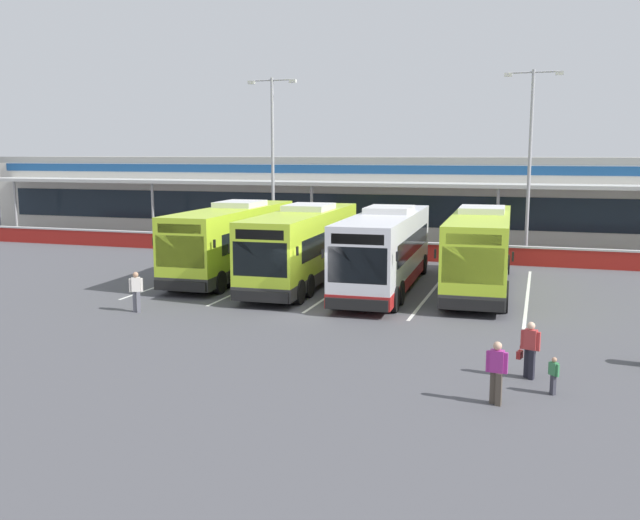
{
  "coord_description": "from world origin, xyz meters",
  "views": [
    {
      "loc": [
        8.78,
        -25.8,
        6.24
      ],
      "look_at": [
        -0.4,
        3.0,
        1.6
      ],
      "focal_mm": 38.93,
      "sensor_mm": 36.0,
      "label": 1
    }
  ],
  "objects_px": {
    "coach_bus_left_centre": "(303,247)",
    "pedestrian_child": "(554,374)",
    "coach_bus_centre": "(385,251)",
    "pedestrian_near_bin": "(136,290)",
    "pedestrian_in_dark_coat": "(497,371)",
    "coach_bus_right_centre": "(480,251)",
    "lamp_post_west": "(273,153)",
    "lamp_post_centre": "(530,153)",
    "pedestrian_with_handbag": "(529,348)",
    "coach_bus_leftmost": "(234,241)"
  },
  "relations": [
    {
      "from": "coach_bus_centre",
      "to": "coach_bus_left_centre",
      "type": "bearing_deg",
      "value": 176.35
    },
    {
      "from": "coach_bus_centre",
      "to": "lamp_post_west",
      "type": "relative_size",
      "value": 1.11
    },
    {
      "from": "pedestrian_in_dark_coat",
      "to": "lamp_post_west",
      "type": "height_order",
      "value": "lamp_post_west"
    },
    {
      "from": "coach_bus_centre",
      "to": "pedestrian_near_bin",
      "type": "bearing_deg",
      "value": -137.67
    },
    {
      "from": "coach_bus_centre",
      "to": "coach_bus_right_centre",
      "type": "distance_m",
      "value": 4.37
    },
    {
      "from": "coach_bus_right_centre",
      "to": "pedestrian_with_handbag",
      "type": "height_order",
      "value": "coach_bus_right_centre"
    },
    {
      "from": "pedestrian_in_dark_coat",
      "to": "coach_bus_leftmost",
      "type": "bearing_deg",
      "value": 132.99
    },
    {
      "from": "pedestrian_with_handbag",
      "to": "lamp_post_centre",
      "type": "bearing_deg",
      "value": 91.54
    },
    {
      "from": "lamp_post_west",
      "to": "pedestrian_in_dark_coat",
      "type": "bearing_deg",
      "value": -57.57
    },
    {
      "from": "coach_bus_centre",
      "to": "lamp_post_centre",
      "type": "bearing_deg",
      "value": 62.02
    },
    {
      "from": "coach_bus_left_centre",
      "to": "coach_bus_right_centre",
      "type": "xyz_separation_m",
      "value": [
        8.27,
        1.02,
        0.0
      ]
    },
    {
      "from": "coach_bus_left_centre",
      "to": "pedestrian_child",
      "type": "xyz_separation_m",
      "value": [
        11.38,
        -12.95,
        -1.24
      ]
    },
    {
      "from": "coach_bus_right_centre",
      "to": "lamp_post_centre",
      "type": "height_order",
      "value": "lamp_post_centre"
    },
    {
      "from": "coach_bus_centre",
      "to": "pedestrian_child",
      "type": "distance_m",
      "value": 14.68
    },
    {
      "from": "coach_bus_right_centre",
      "to": "coach_bus_left_centre",
      "type": "bearing_deg",
      "value": -172.98
    },
    {
      "from": "coach_bus_left_centre",
      "to": "coach_bus_right_centre",
      "type": "relative_size",
      "value": 1.0
    },
    {
      "from": "coach_bus_right_centre",
      "to": "pedestrian_with_handbag",
      "type": "xyz_separation_m",
      "value": [
        2.47,
        -12.77,
        -0.93
      ]
    },
    {
      "from": "coach_bus_left_centre",
      "to": "pedestrian_in_dark_coat",
      "type": "height_order",
      "value": "coach_bus_left_centre"
    },
    {
      "from": "pedestrian_with_handbag",
      "to": "pedestrian_child",
      "type": "distance_m",
      "value": 1.39
    },
    {
      "from": "coach_bus_centre",
      "to": "lamp_post_centre",
      "type": "distance_m",
      "value": 13.61
    },
    {
      "from": "coach_bus_left_centre",
      "to": "lamp_post_west",
      "type": "bearing_deg",
      "value": 118.4
    },
    {
      "from": "pedestrian_near_bin",
      "to": "lamp_post_centre",
      "type": "distance_m",
      "value": 24.45
    },
    {
      "from": "coach_bus_left_centre",
      "to": "lamp_post_centre",
      "type": "height_order",
      "value": "lamp_post_centre"
    },
    {
      "from": "coach_bus_leftmost",
      "to": "pedestrian_in_dark_coat",
      "type": "distance_m",
      "value": 20.78
    },
    {
      "from": "pedestrian_near_bin",
      "to": "lamp_post_centre",
      "type": "relative_size",
      "value": 0.15
    },
    {
      "from": "coach_bus_right_centre",
      "to": "pedestrian_child",
      "type": "bearing_deg",
      "value": -77.46
    },
    {
      "from": "pedestrian_with_handbag",
      "to": "lamp_post_west",
      "type": "height_order",
      "value": "lamp_post_west"
    },
    {
      "from": "pedestrian_child",
      "to": "lamp_post_centre",
      "type": "relative_size",
      "value": 0.09
    },
    {
      "from": "coach_bus_right_centre",
      "to": "pedestrian_near_bin",
      "type": "bearing_deg",
      "value": -144.62
    },
    {
      "from": "pedestrian_near_bin",
      "to": "lamp_post_west",
      "type": "distance_m",
      "value": 19.34
    },
    {
      "from": "pedestrian_in_dark_coat",
      "to": "pedestrian_near_bin",
      "type": "xyz_separation_m",
      "value": [
        -14.29,
        6.24,
        0.0
      ]
    },
    {
      "from": "lamp_post_centre",
      "to": "coach_bus_left_centre",
      "type": "bearing_deg",
      "value": -132.4
    },
    {
      "from": "coach_bus_centre",
      "to": "pedestrian_with_handbag",
      "type": "distance_m",
      "value": 13.31
    },
    {
      "from": "pedestrian_in_dark_coat",
      "to": "lamp_post_centre",
      "type": "bearing_deg",
      "value": 89.7
    },
    {
      "from": "coach_bus_leftmost",
      "to": "pedestrian_child",
      "type": "height_order",
      "value": "coach_bus_leftmost"
    },
    {
      "from": "pedestrian_with_handbag",
      "to": "pedestrian_in_dark_coat",
      "type": "height_order",
      "value": "same"
    },
    {
      "from": "coach_bus_centre",
      "to": "pedestrian_in_dark_coat",
      "type": "relative_size",
      "value": 7.55
    },
    {
      "from": "coach_bus_leftmost",
      "to": "lamp_post_west",
      "type": "bearing_deg",
      "value": 99.32
    },
    {
      "from": "coach_bus_left_centre",
      "to": "lamp_post_west",
      "type": "height_order",
      "value": "lamp_post_west"
    },
    {
      "from": "lamp_post_west",
      "to": "coach_bus_centre",
      "type": "bearing_deg",
      "value": -47.87
    },
    {
      "from": "lamp_post_west",
      "to": "pedestrian_with_handbag",
      "type": "bearing_deg",
      "value": -53.62
    },
    {
      "from": "coach_bus_left_centre",
      "to": "pedestrian_near_bin",
      "type": "distance_m",
      "value": 9.05
    },
    {
      "from": "pedestrian_in_dark_coat",
      "to": "lamp_post_west",
      "type": "bearing_deg",
      "value": 122.43
    },
    {
      "from": "pedestrian_in_dark_coat",
      "to": "pedestrian_child",
      "type": "xyz_separation_m",
      "value": [
        1.39,
        1.2,
        -0.33
      ]
    },
    {
      "from": "coach_bus_leftmost",
      "to": "coach_bus_centre",
      "type": "height_order",
      "value": "same"
    },
    {
      "from": "pedestrian_near_bin",
      "to": "lamp_post_centre",
      "type": "xyz_separation_m",
      "value": [
        14.42,
        18.99,
        5.42
      ]
    },
    {
      "from": "pedestrian_in_dark_coat",
      "to": "lamp_post_centre",
      "type": "distance_m",
      "value": 25.81
    },
    {
      "from": "pedestrian_with_handbag",
      "to": "pedestrian_near_bin",
      "type": "relative_size",
      "value": 1.0
    },
    {
      "from": "pedestrian_child",
      "to": "coach_bus_leftmost",
      "type": "bearing_deg",
      "value": 138.02
    },
    {
      "from": "coach_bus_right_centre",
      "to": "lamp_post_west",
      "type": "relative_size",
      "value": 1.11
    }
  ]
}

